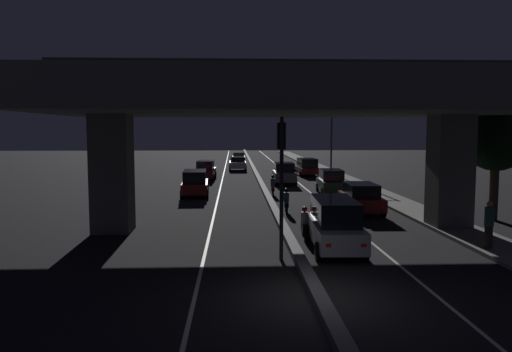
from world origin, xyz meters
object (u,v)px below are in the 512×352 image
Objects in this scene: traffic_light_left_of_median at (281,163)px; motorcycle_red_filtering_far at (273,187)px; motorcycle_black_filtering_near at (305,225)px; pedestrian_on_sidewalk at (489,224)px; car_white_third_oncoming at (238,164)px; motorcycle_blue_filtering_mid at (286,202)px; car_dark_red_fifth at (307,167)px; street_lamp at (328,125)px; car_dark_red_lead_oncoming at (195,183)px; car_silver_lead at (335,223)px; car_dark_red_second at (361,198)px; car_dark_green_third at (331,181)px; car_grey_fourth at (284,173)px; car_dark_red_fourth_oncoming at (239,158)px; car_dark_red_second_oncoming at (205,170)px.

traffic_light_left_of_median is 17.89m from motorcycle_red_filtering_far.
motorcycle_black_filtering_near is 1.03× the size of pedestrian_on_sidewalk.
car_white_third_oncoming is 40.02m from pedestrian_on_sidewalk.
motorcycle_black_filtering_near is 6.70m from motorcycle_blue_filtering_mid.
car_dark_red_fifth is 2.23× the size of motorcycle_red_filtering_far.
car_white_third_oncoming is at bearing 143.38° from street_lamp.
car_dark_red_lead_oncoming is 2.49× the size of pedestrian_on_sidewalk.
car_silver_lead is 9.14m from car_dark_red_second.
car_silver_lead is 17.56m from car_dark_red_lead_oncoming.
street_lamp is at bearing 52.49° from car_white_third_oncoming.
motorcycle_black_filtering_near is at bearing -102.48° from street_lamp.
car_dark_green_third is 7.17m from car_grey_fourth.
pedestrian_on_sidewalk is (9.07, -48.92, 0.25)m from car_dark_red_fourth_oncoming.
car_silver_lead is at bearing 14.89° from car_dark_red_second_oncoming.
traffic_light_left_of_median is at bearing 1.68° from car_dark_red_fourth_oncoming.
car_white_third_oncoming is at bearing 103.44° from pedestrian_on_sidewalk.
traffic_light_left_of_median is at bearing 174.69° from car_grey_fourth.
car_dark_red_lead_oncoming is 11.45m from car_dark_red_second_oncoming.
car_dark_green_third is 15.60m from motorcycle_black_filtering_near.
pedestrian_on_sidewalk is at bearing -166.76° from car_grey_fourth.
pedestrian_on_sidewalk is (6.94, -16.95, 0.45)m from motorcycle_red_filtering_far.
pedestrian_on_sidewalk is (0.16, -32.13, -4.12)m from street_lamp.
car_dark_red_second_oncoming is 11.08m from car_white_third_oncoming.
car_dark_green_third reaches higher than car_dark_red_fifth.
pedestrian_on_sidewalk is at bearing 10.97° from car_dark_red_fourth_oncoming.
motorcycle_black_filtering_near is at bearing -176.31° from motorcycle_red_filtering_far.
car_dark_red_fourth_oncoming reaches higher than motorcycle_red_filtering_far.
car_grey_fourth is at bearing 133.81° from car_dark_red_lead_oncoming.
car_dark_red_second is at bearing -18.33° from car_silver_lead.
pedestrian_on_sidewalk is (5.81, -0.58, 0.02)m from car_silver_lead.
car_white_third_oncoming is 2.23× the size of pedestrian_on_sidewalk.
car_dark_green_third is at bearing -156.34° from car_grey_fourth.
car_grey_fourth is at bearing 25.55° from car_dark_green_third.
motorcycle_black_filtering_near is at bearing 19.49° from car_dark_red_lead_oncoming.
car_dark_red_lead_oncoming is (-7.07, -7.43, 0.01)m from car_grey_fourth.
car_dark_red_lead_oncoming is at bearing 1.09° from car_dark_red_second_oncoming.
traffic_light_left_of_median is 1.24× the size of car_dark_red_fifth.
motorcycle_red_filtering_far reaches higher than motorcycle_blue_filtering_mid.
car_dark_red_second is (-2.43, -23.00, -4.31)m from street_lamp.
car_dark_red_second is 2.39× the size of motorcycle_black_filtering_near.
car_dark_red_fifth is (3.56, 31.43, -0.12)m from car_silver_lead.
motorcycle_red_filtering_far is (5.43, -11.32, -0.31)m from car_dark_red_second_oncoming.
car_dark_green_third is at bearing -23.47° from motorcycle_blue_filtering_mid.
car_dark_red_second is 2.46× the size of pedestrian_on_sidewalk.
pedestrian_on_sidewalk is (5.40, -24.26, 0.12)m from car_grey_fourth.
car_dark_green_third is 2.34× the size of motorcycle_blue_filtering_mid.
car_dark_red_fourth_oncoming is at bearing 6.43° from motorcycle_blue_filtering_mid.
car_dark_red_second is at bearing 9.71° from car_dark_red_fourth_oncoming.
car_dark_red_fourth_oncoming is at bearing 19.17° from car_dark_red_fifth.
car_dark_red_second_oncoming is at bearing 28.32° from motorcycle_red_filtering_far.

